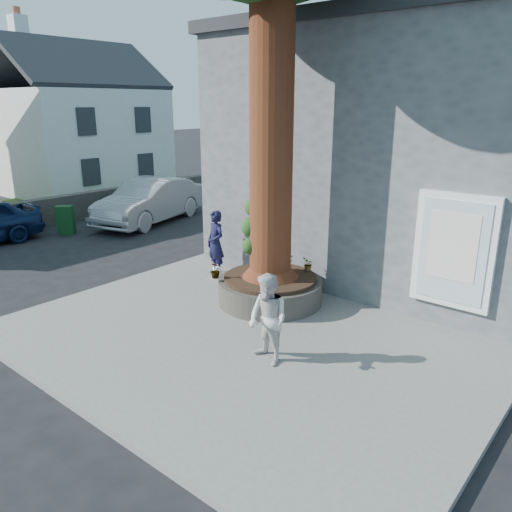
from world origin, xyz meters
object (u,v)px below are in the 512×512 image
Objects in this scene: planter at (270,289)px; car_silver at (150,201)px; a_board_sign at (66,220)px; woman at (268,319)px; man at (216,243)px.

car_silver is at bearing 157.34° from planter.
car_silver is 3.16m from a_board_sign.
a_board_sign is at bearing -179.57° from woman.
man is at bearing 165.04° from planter.
car_silver is at bearing 31.96° from a_board_sign.
man is at bearing -42.96° from a_board_sign.
man is 0.33× the size of car_silver.
woman is 0.31× the size of car_silver.
woman is 1.57× the size of a_board_sign.
woman is (1.64, -2.15, 0.49)m from planter.
man reaches higher than planter.
man reaches higher than woman.
man is 1.06× the size of woman.
planter is at bearing -37.35° from car_silver.
woman is (3.89, -2.75, -0.05)m from man.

